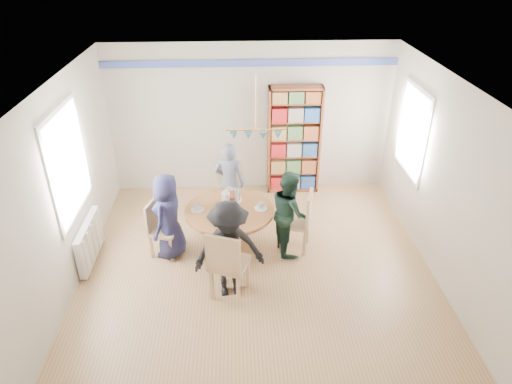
{
  "coord_description": "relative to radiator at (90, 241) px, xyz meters",
  "views": [
    {
      "loc": [
        -0.26,
        -5.2,
        4.23
      ],
      "look_at": [
        0.0,
        0.4,
        1.05
      ],
      "focal_mm": 32.0,
      "sensor_mm": 36.0,
      "label": 1
    }
  ],
  "objects": [
    {
      "name": "chair_right",
      "position": [
        3.09,
        0.17,
        0.19
      ],
      "size": [
        0.53,
        0.53,
        0.97
      ],
      "color": "#D3AF82",
      "rests_on": "ground"
    },
    {
      "name": "chair_far",
      "position": [
        2.05,
        1.17,
        0.19
      ],
      "size": [
        0.49,
        0.49,
        0.99
      ],
      "color": "#D3AF82",
      "rests_on": "ground"
    },
    {
      "name": "dining_table",
      "position": [
        2.03,
        0.14,
        0.21
      ],
      "size": [
        1.3,
        1.3,
        0.75
      ],
      "color": "brown",
      "rests_on": "ground"
    },
    {
      "name": "person_left",
      "position": [
        1.15,
        0.13,
        0.31
      ],
      "size": [
        0.61,
        0.75,
        1.33
      ],
      "primitive_type": "imported",
      "rotation": [
        0.0,
        0.0,
        -1.9
      ],
      "color": "#1B1C3D",
      "rests_on": "ground"
    },
    {
      "name": "person_far",
      "position": [
        2.03,
        1.05,
        0.34
      ],
      "size": [
        0.56,
        0.43,
        1.39
      ],
      "primitive_type": "imported",
      "rotation": [
        0.0,
        0.0,
        2.94
      ],
      "color": "gray",
      "rests_on": "ground"
    },
    {
      "name": "bookshelf",
      "position": [
        3.19,
        2.04,
        0.63
      ],
      "size": [
        0.94,
        0.28,
        1.98
      ],
      "color": "brown",
      "rests_on": "ground"
    },
    {
      "name": "person_right",
      "position": [
        2.91,
        0.16,
        0.31
      ],
      "size": [
        0.6,
        0.71,
        1.32
      ],
      "primitive_type": "imported",
      "rotation": [
        0.0,
        0.0,
        1.73
      ],
      "color": "#183128",
      "rests_on": "ground"
    },
    {
      "name": "room_shell",
      "position": [
        2.16,
        0.57,
        1.3
      ],
      "size": [
        5.0,
        5.0,
        5.0
      ],
      "color": "white",
      "rests_on": "ground"
    },
    {
      "name": "person_near",
      "position": [
        2.03,
        -0.77,
        0.35
      ],
      "size": [
        0.97,
        0.64,
        1.4
      ],
      "primitive_type": "imported",
      "rotation": [
        0.0,
        0.0,
        0.14
      ],
      "color": "black",
      "rests_on": "ground"
    },
    {
      "name": "radiator",
      "position": [
        0.0,
        0.0,
        0.0
      ],
      "size": [
        0.12,
        1.0,
        0.6
      ],
      "color": "silver",
      "rests_on": "ground"
    },
    {
      "name": "tableware",
      "position": [
        2.01,
        0.17,
        0.46
      ],
      "size": [
        1.11,
        1.11,
        0.29
      ],
      "color": "white",
      "rests_on": "dining_table"
    },
    {
      "name": "ground",
      "position": [
        2.42,
        -0.3,
        -0.35
      ],
      "size": [
        5.0,
        5.0,
        0.0
      ],
      "primitive_type": "plane",
      "color": "tan"
    },
    {
      "name": "chair_left",
      "position": [
        0.99,
        0.15,
        0.13
      ],
      "size": [
        0.48,
        0.48,
        0.87
      ],
      "color": "#D3AF82",
      "rests_on": "ground"
    },
    {
      "name": "chair_near",
      "position": [
        2.0,
        -0.86,
        0.22
      ],
      "size": [
        0.59,
        0.59,
        1.04
      ],
      "color": "#D3AF82",
      "rests_on": "ground"
    }
  ]
}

